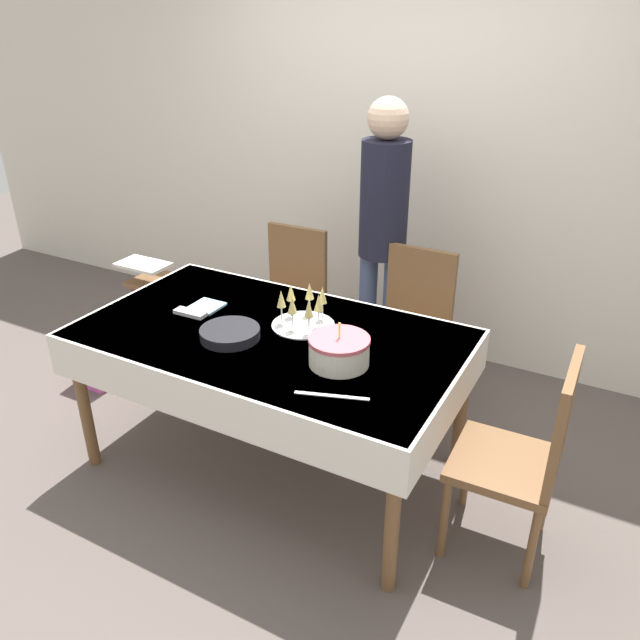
{
  "coord_description": "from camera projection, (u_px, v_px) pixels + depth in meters",
  "views": [
    {
      "loc": [
        1.46,
        -2.18,
        2.14
      ],
      "look_at": [
        0.26,
        0.02,
        0.89
      ],
      "focal_mm": 35.0,
      "sensor_mm": 36.0,
      "label": 1
    }
  ],
  "objects": [
    {
      "name": "ground_plane",
      "position": [
        275.0,
        462.0,
        3.29
      ],
      "size": [
        12.0,
        12.0,
        0.0
      ],
      "primitive_type": "plane",
      "color": "#564C47"
    },
    {
      "name": "wall_back",
      "position": [
        404.0,
        149.0,
        3.97
      ],
      "size": [
        8.0,
        0.05,
        2.7
      ],
      "color": "silver",
      "rests_on": "ground_plane"
    },
    {
      "name": "dining_table",
      "position": [
        270.0,
        351.0,
        2.99
      ],
      "size": [
        1.82,
        1.05,
        0.77
      ],
      "color": "silver",
      "rests_on": "ground_plane"
    },
    {
      "name": "dining_chair_far_left",
      "position": [
        290.0,
        298.0,
        3.9
      ],
      "size": [
        0.43,
        0.43,
        0.96
      ],
      "color": "brown",
      "rests_on": "ground_plane"
    },
    {
      "name": "dining_chair_far_right",
      "position": [
        411.0,
        326.0,
        3.55
      ],
      "size": [
        0.43,
        0.43,
        0.96
      ],
      "color": "brown",
      "rests_on": "ground_plane"
    },
    {
      "name": "dining_chair_right_end",
      "position": [
        527.0,
        453.0,
        2.53
      ],
      "size": [
        0.43,
        0.43,
        0.96
      ],
      "color": "brown",
      "rests_on": "ground_plane"
    },
    {
      "name": "birthday_cake",
      "position": [
        339.0,
        351.0,
        2.66
      ],
      "size": [
        0.26,
        0.26,
        0.2
      ],
      "color": "silver",
      "rests_on": "dining_table"
    },
    {
      "name": "champagne_tray",
      "position": [
        303.0,
        308.0,
        2.98
      ],
      "size": [
        0.31,
        0.31,
        0.18
      ],
      "color": "silver",
      "rests_on": "dining_table"
    },
    {
      "name": "plate_stack_main",
      "position": [
        230.0,
        333.0,
        2.89
      ],
      "size": [
        0.28,
        0.28,
        0.05
      ],
      "color": "black",
      "rests_on": "dining_table"
    },
    {
      "name": "cake_knife",
      "position": [
        332.0,
        396.0,
        2.46
      ],
      "size": [
        0.29,
        0.11,
        0.0
      ],
      "color": "silver",
      "rests_on": "dining_table"
    },
    {
      "name": "fork_pile",
      "position": [
        190.0,
        313.0,
        3.11
      ],
      "size": [
        0.17,
        0.06,
        0.02
      ],
      "color": "silver",
      "rests_on": "dining_table"
    },
    {
      "name": "napkin_pile",
      "position": [
        207.0,
        306.0,
        3.19
      ],
      "size": [
        0.15,
        0.15,
        0.01
      ],
      "color": "#8CC6E0",
      "rests_on": "dining_table"
    },
    {
      "name": "person_standing",
      "position": [
        383.0,
        220.0,
        3.6
      ],
      "size": [
        0.28,
        0.28,
        1.74
      ],
      "color": "#3F4C72",
      "rests_on": "ground_plane"
    },
    {
      "name": "high_chair",
      "position": [
        156.0,
        292.0,
        4.1
      ],
      "size": [
        0.33,
        0.35,
        0.71
      ],
      "color": "brown",
      "rests_on": "ground_plane"
    },
    {
      "name": "gift_bag",
      "position": [
        92.0,
        364.0,
        3.92
      ],
      "size": [
        0.25,
        0.15,
        0.29
      ],
      "color": "#E559B2",
      "rests_on": "ground_plane"
    }
  ]
}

